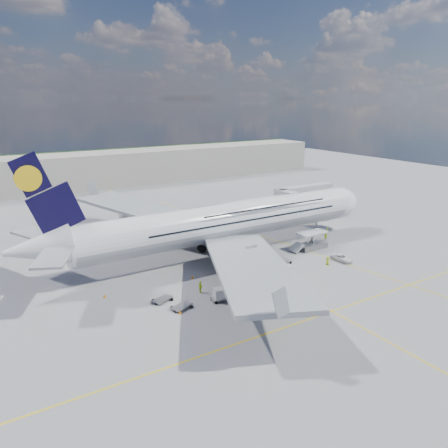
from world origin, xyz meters
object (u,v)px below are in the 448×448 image
catering_truck_inner (172,222)px  crew_wing (200,287)px  dolly_row_c (230,285)px  cone_wing_left_inner (176,246)px  crew_van (328,261)px  dolly_nose_near (286,270)px  crew_tug (300,287)px  dolly_nose_far (283,262)px  cone_wing_left_outer (152,232)px  cone_wing_right_outer (180,312)px  dolly_row_a (221,294)px  jet_bridge (302,195)px  baggage_tug (255,304)px  crew_nose (327,231)px  service_van (342,258)px  cone_nose (310,224)px  cone_wing_right_inner (192,277)px  cone_tail (105,296)px  crew_loader (326,236)px  airliner (227,221)px  dolly_row_b (182,306)px  catering_truck_outer (135,222)px  cargo_loader (311,243)px  dolly_back (163,299)px

catering_truck_inner → crew_wing: (-11.83, -35.70, -0.71)m
dolly_row_c → cone_wing_left_inner: bearing=63.1°
catering_truck_inner → crew_van: bearing=-78.3°
dolly_nose_near → crew_tug: size_ratio=2.08×
dolly_nose_far → cone_wing_left_outer: cone_wing_left_outer is taller
cone_wing_left_inner → cone_wing_right_outer: bearing=-114.5°
dolly_row_a → catering_truck_inner: catering_truck_inner is taller
jet_bridge → baggage_tug: size_ratio=6.52×
crew_nose → service_van: bearing=-162.2°
catering_truck_inner → cone_nose: catering_truck_inner is taller
crew_wing → cone_wing_right_inner: 6.13m
cone_wing_left_outer → cone_nose: bearing=-21.5°
dolly_row_a → cone_tail: (-15.31, 10.67, -0.82)m
crew_loader → cone_nose: 12.38m
baggage_tug → catering_truck_inner: size_ratio=0.45×
dolly_row_a → cone_tail: bearing=154.1°
airliner → dolly_row_b: airliner is taller
jet_bridge → dolly_nose_near: (-26.93, -26.62, -5.85)m
dolly_row_c → cone_wing_left_outer: cone_wing_left_outer is taller
dolly_nose_near → baggage_tug: 14.44m
crew_nose → cone_tail: 55.29m
cone_wing_left_outer → cone_wing_right_outer: (-12.22, -39.72, 0.01)m
crew_nose → cone_nose: size_ratio=2.55×
airliner → jet_bridge: 31.50m
cone_wing_left_outer → catering_truck_outer: bearing=121.5°
dolly_row_a → cone_wing_left_inner: dolly_row_a is taller
cone_tail → service_van: bearing=-10.6°
cone_nose → cone_wing_right_outer: size_ratio=1.04×
cone_wing_left_outer → crew_wing: bearing=-99.9°
dolly_nose_far → cone_wing_right_inner: cone_wing_right_inner is taller
catering_truck_inner → cone_wing_left_outer: bearing=178.3°
service_van → crew_loader: crew_loader is taller
jet_bridge → dolly_nose_far: bearing=-137.3°
cargo_loader → dolly_back: 37.54m
dolly_row_c → baggage_tug: bearing=-122.0°
dolly_back → cone_wing_right_inner: cone_wing_right_inner is taller
crew_tug → cone_wing_left_inner: (-7.48, 31.47, -0.54)m
cargo_loader → cone_wing_right_inner: bearing=-178.1°
jet_bridge → cone_wing_right_outer: (-49.50, -29.68, -6.57)m
dolly_nose_far → catering_truck_outer: bearing=104.5°
dolly_row_c → service_van: (25.12, -1.38, 0.34)m
airliner → crew_nose: airliner is taller
catering_truck_outer → crew_loader: bearing=-35.9°
jet_bridge → cone_wing_right_outer: size_ratio=32.63×
cone_nose → dolly_nose_far: bearing=-142.7°
baggage_tug → cargo_loader: bearing=19.1°
cone_wing_left_outer → dolly_row_b: bearing=-106.3°
dolly_nose_near → cone_wing_right_outer: (-22.57, -3.06, -0.72)m
crew_nose → crew_tug: crew_tug is taller
crew_tug → cone_tail: size_ratio=2.64×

